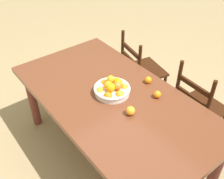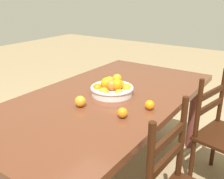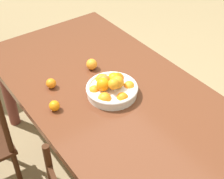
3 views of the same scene
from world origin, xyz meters
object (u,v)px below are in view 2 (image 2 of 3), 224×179
at_px(dining_table, 106,107).
at_px(orange_loose_2, 150,105).
at_px(fruit_bowl, 112,88).
at_px(orange_loose_1, 80,101).
at_px(orange_loose_0, 122,113).

relative_size(dining_table, orange_loose_2, 30.63).
xyz_separation_m(fruit_bowl, orange_loose_1, (0.30, -0.05, -0.01)).
xyz_separation_m(orange_loose_1, orange_loose_2, (-0.22, 0.41, -0.01)).
xyz_separation_m(fruit_bowl, orange_loose_2, (0.08, 0.36, -0.02)).
height_order(dining_table, orange_loose_0, orange_loose_0).
distance_m(dining_table, orange_loose_0, 0.41).
distance_m(fruit_bowl, orange_loose_1, 0.31).
relative_size(orange_loose_0, orange_loose_2, 1.01).
height_order(orange_loose_1, orange_loose_2, orange_loose_1).
distance_m(dining_table, fruit_bowl, 0.15).
xyz_separation_m(orange_loose_0, orange_loose_1, (0.02, -0.32, 0.01)).
bearing_deg(orange_loose_1, orange_loose_0, 93.34).
distance_m(dining_table, orange_loose_2, 0.41).
bearing_deg(fruit_bowl, dining_table, -35.03).
relative_size(fruit_bowl, orange_loose_1, 4.29).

